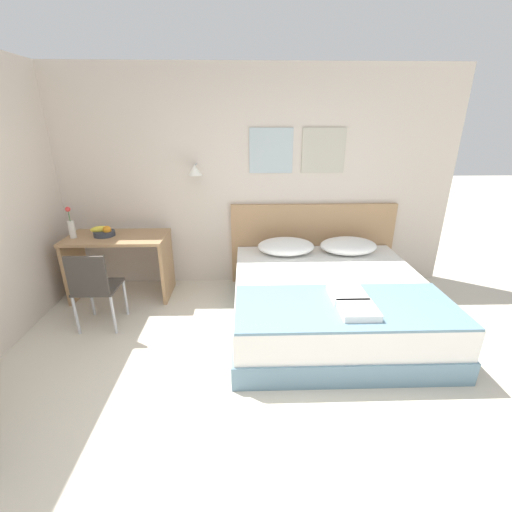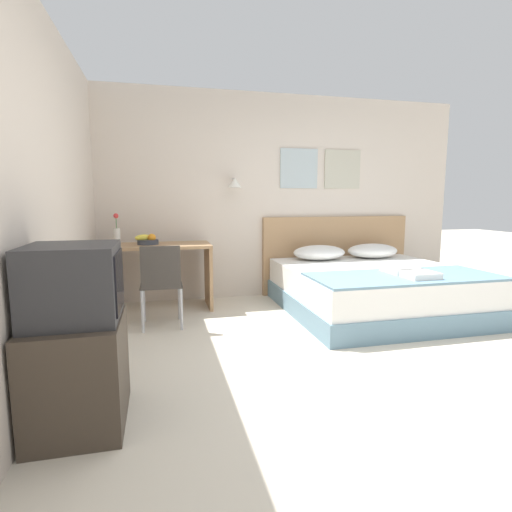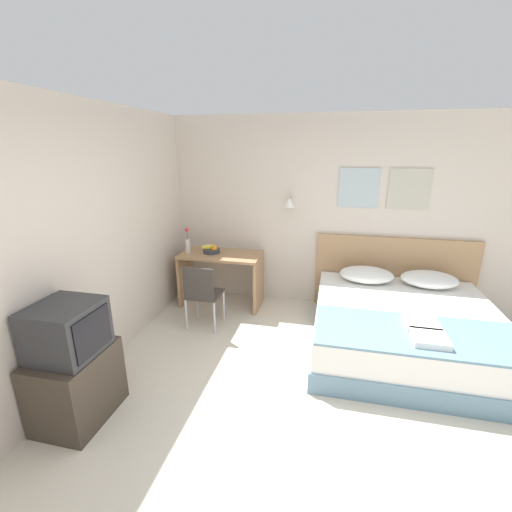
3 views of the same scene
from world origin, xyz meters
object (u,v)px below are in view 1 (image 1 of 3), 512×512
Objects in this scene: bed at (329,301)px; desk at (119,255)px; pillow_right at (348,246)px; fruit_bowl at (104,232)px; throw_blanket at (346,306)px; flower_vase at (71,227)px; headboard at (312,244)px; folded_towel_mid_bed at (358,310)px; folded_towel_near_foot at (347,294)px; desk_chair at (94,285)px; pillow_left at (286,246)px.

desk is at bearing 164.07° from bed.
pillow_right reaches higher than bed.
fruit_bowl is (-0.14, 0.01, 0.29)m from desk.
fruit_bowl is at bearing 153.15° from throw_blanket.
flower_vase is (-2.86, 0.63, 0.66)m from bed.
headboard is 5.81× the size of flower_vase.
headboard reaches higher than folded_towel_mid_bed.
desk_chair is (-2.44, 0.38, -0.06)m from folded_towel_near_foot.
desk_chair is at bearing -90.63° from desk.
pillow_right is at bearing 0.72° from fruit_bowl.
folded_towel_mid_bed is (0.06, -1.78, 0.04)m from headboard.
pillow_left is 1.00× the size of pillow_right.
fruit_bowl reaches higher than bed.
pillow_right is 2.93m from fruit_bowl.
pillow_right is at bearing 15.92° from desk_chair.
folded_towel_mid_bed reaches higher than bed.
desk_chair is 2.33× the size of flower_vase.
headboard is at bearing 91.78° from folded_towel_mid_bed.
fruit_bowl is (-2.53, 1.28, 0.30)m from throw_blanket.
throw_blanket is 0.16m from folded_towel_mid_bed.
desk_chair reaches higher than desk.
bed is 2.69m from fruit_bowl.
pillow_left is 0.60× the size of desk.
headboard reaches higher than pillow_right.
throw_blanket is at bearing -26.85° from fruit_bowl.
headboard reaches higher than pillow_left.
throw_blanket is 2.71m from desk.
fruit_bowl reaches higher than desk_chair.
fruit_bowl is 0.76× the size of flower_vase.
flower_vase is (-3.25, -0.10, 0.30)m from pillow_right.
desk_chair reaches higher than pillow_right.
desk is at bearing -178.63° from pillow_left.
fruit_bowl reaches higher than folded_towel_mid_bed.
pillow_right is 2.06× the size of folded_towel_near_foot.
fruit_bowl is (-2.53, 0.69, 0.57)m from bed.
folded_towel_near_foot is 3.12m from flower_vase.
folded_towel_mid_bed reaches higher than throw_blanket.
folded_towel_mid_bed is at bearing -85.68° from bed.
desk is (-2.39, 0.68, 0.28)m from bed.
folded_towel_mid_bed is 0.36× the size of desk_chair.
throw_blanket reaches higher than bed.
pillow_left is 2.25× the size of folded_towel_mid_bed.
pillow_right is 0.36× the size of throw_blanket.
bed is 0.65m from throw_blanket.
bed is 2.39× the size of desk_chair.
flower_vase is at bearing -178.27° from pillow_right.
fruit_bowl reaches higher than pillow_right.
desk is (-2.77, -0.05, -0.07)m from pillow_right.
throw_blanket is 2.28× the size of desk_chair.
bed is at bearing -62.23° from pillow_left.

